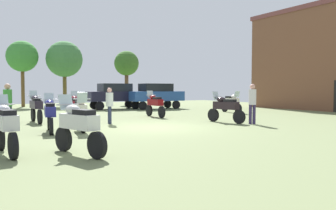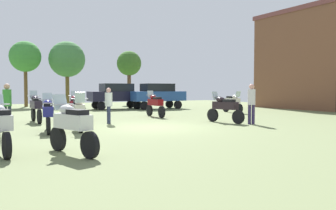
% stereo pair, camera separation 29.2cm
% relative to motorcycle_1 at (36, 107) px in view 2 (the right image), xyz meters
% --- Properties ---
extents(ground_plane, '(44.00, 52.00, 0.02)m').
position_rel_motorcycle_1_xyz_m(ground_plane, '(3.81, -4.59, -0.76)').
color(ground_plane, '#6D784E').
extents(motorcycle_1, '(0.62, 2.31, 1.51)m').
position_rel_motorcycle_1_xyz_m(motorcycle_1, '(0.00, 0.00, 0.00)').
color(motorcycle_1, black).
rests_on(motorcycle_1, ground).
extents(motorcycle_2, '(0.82, 2.07, 1.49)m').
position_rel_motorcycle_1_xyz_m(motorcycle_2, '(1.84, 0.11, -0.02)').
color(motorcycle_2, black).
rests_on(motorcycle_2, ground).
extents(motorcycle_3, '(0.62, 2.08, 1.45)m').
position_rel_motorcycle_1_xyz_m(motorcycle_3, '(12.52, 0.48, -0.04)').
color(motorcycle_3, black).
rests_on(motorcycle_3, ground).
extents(motorcycle_4, '(0.71, 2.16, 1.47)m').
position_rel_motorcycle_1_xyz_m(motorcycle_4, '(7.70, -4.54, -0.02)').
color(motorcycle_4, black).
rests_on(motorcycle_4, ground).
extents(motorcycle_7, '(0.67, 2.09, 1.49)m').
position_rel_motorcycle_1_xyz_m(motorcycle_7, '(0.89, -4.12, -0.02)').
color(motorcycle_7, black).
rests_on(motorcycle_7, ground).
extents(motorcycle_9, '(0.69, 2.21, 1.45)m').
position_rel_motorcycle_1_xyz_m(motorcycle_9, '(-0.22, -4.01, -0.03)').
color(motorcycle_9, black).
rests_on(motorcycle_9, ground).
extents(motorcycle_10, '(0.62, 2.11, 1.46)m').
position_rel_motorcycle_1_xyz_m(motorcycle_10, '(-2.08, -7.85, -0.03)').
color(motorcycle_10, black).
rests_on(motorcycle_10, ground).
extents(motorcycle_11, '(0.79, 2.03, 1.47)m').
position_rel_motorcycle_1_xyz_m(motorcycle_11, '(-0.56, -8.79, -0.03)').
color(motorcycle_11, black).
rests_on(motorcycle_11, ground).
extents(motorcycle_13, '(0.62, 2.22, 1.49)m').
position_rel_motorcycle_1_xyz_m(motorcycle_13, '(6.41, 0.03, -0.01)').
color(motorcycle_13, black).
rests_on(motorcycle_13, ground).
extents(car_1, '(4.35, 1.92, 2.00)m').
position_rel_motorcycle_1_xyz_m(car_1, '(7.31, 8.20, 0.42)').
color(car_1, black).
rests_on(car_1, ground).
extents(car_3, '(4.36, 1.96, 2.00)m').
position_rel_motorcycle_1_xyz_m(car_3, '(10.21, 6.81, 0.42)').
color(car_3, black).
rests_on(car_3, ground).
extents(person_1, '(0.43, 0.43, 1.82)m').
position_rel_motorcycle_1_xyz_m(person_1, '(-1.37, -1.52, 0.32)').
color(person_1, '#2B3741').
rests_on(person_1, ground).
extents(person_2, '(0.40, 0.40, 1.65)m').
position_rel_motorcycle_1_xyz_m(person_2, '(2.81, -2.21, 0.21)').
color(person_2, '#292F4A').
rests_on(person_2, ground).
extents(person_3, '(0.46, 0.46, 1.82)m').
position_rel_motorcycle_1_xyz_m(person_3, '(8.26, -5.73, 0.32)').
color(person_3, '#32274F').
rests_on(person_3, ground).
extents(tree_1, '(3.31, 3.31, 5.99)m').
position_rel_motorcycle_1_xyz_m(tree_1, '(5.22, 15.26, 3.56)').
color(tree_1, brown).
rests_on(tree_1, ground).
extents(tree_4, '(2.51, 2.51, 5.45)m').
position_rel_motorcycle_1_xyz_m(tree_4, '(11.52, 15.36, 3.37)').
color(tree_4, brown).
rests_on(tree_4, ground).
extents(tree_5, '(2.71, 2.71, 5.80)m').
position_rel_motorcycle_1_xyz_m(tree_5, '(1.63, 15.55, 3.65)').
color(tree_5, brown).
rests_on(tree_5, ground).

